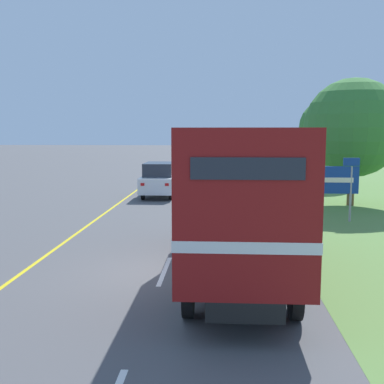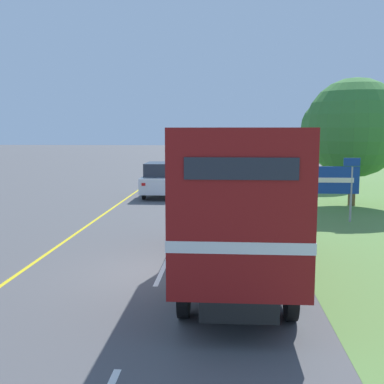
{
  "view_description": "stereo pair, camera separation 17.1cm",
  "coord_description": "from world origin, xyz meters",
  "views": [
    {
      "loc": [
        1.48,
        -12.09,
        3.73
      ],
      "look_at": [
        0.3,
        7.16,
        1.2
      ],
      "focal_mm": 45.0,
      "sensor_mm": 36.0,
      "label": 1
    },
    {
      "loc": [
        1.65,
        -12.08,
        3.73
      ],
      "look_at": [
        0.3,
        7.16,
        1.2
      ],
      "focal_mm": 45.0,
      "sensor_mm": 36.0,
      "label": 2
    }
  ],
  "objects": [
    {
      "name": "edge_line_yellow",
      "position": [
        -3.7,
        9.58,
        0.0
      ],
      "size": [
        0.12,
        53.33,
        0.01
      ],
      "primitive_type": "cube",
      "color": "yellow",
      "rests_on": "ground"
    },
    {
      "name": "lead_car_white",
      "position": [
        -1.94,
        14.27,
        0.96
      ],
      "size": [
        1.8,
        4.08,
        1.89
      ],
      "color": "black",
      "rests_on": "ground"
    },
    {
      "name": "ground_plane",
      "position": [
        0.0,
        0.0,
        0.0
      ],
      "size": [
        200.0,
        200.0,
        0.0
      ],
      "primitive_type": "plane",
      "color": "#515154"
    },
    {
      "name": "horse_trailer_truck",
      "position": [
        1.9,
        -0.33,
        2.08
      ],
      "size": [
        2.46,
        8.85,
        3.75
      ],
      "color": "black",
      "rests_on": "ground"
    },
    {
      "name": "centre_dash_mid_a",
      "position": [
        0.0,
        6.8,
        0.0
      ],
      "size": [
        0.12,
        2.6,
        0.01
      ],
      "primitive_type": "cube",
      "color": "white",
      "rests_on": "ground"
    },
    {
      "name": "roadside_tree_near",
      "position": [
        7.84,
        11.77,
        3.79
      ],
      "size": [
        4.77,
        4.77,
        6.18
      ],
      "color": "brown",
      "rests_on": "ground"
    },
    {
      "name": "centre_dash_farthest",
      "position": [
        0.0,
        26.6,
        0.0
      ],
      "size": [
        0.12,
        2.6,
        0.01
      ],
      "primitive_type": "cube",
      "color": "white",
      "rests_on": "ground"
    },
    {
      "name": "highway_sign",
      "position": [
        6.04,
        7.46,
        1.63
      ],
      "size": [
        2.01,
        0.09,
        2.59
      ],
      "color": "#9E9EA3",
      "rests_on": "ground"
    },
    {
      "name": "roadside_tree_mid",
      "position": [
        8.39,
        20.43,
        3.86
      ],
      "size": [
        3.58,
        3.58,
        5.67
      ],
      "color": "brown",
      "rests_on": "ground"
    },
    {
      "name": "centre_dash_near",
      "position": [
        0.0,
        0.2,
        0.0
      ],
      "size": [
        0.12,
        2.6,
        0.01
      ],
      "primitive_type": "cube",
      "color": "white",
      "rests_on": "ground"
    },
    {
      "name": "centre_dash_far",
      "position": [
        0.0,
        20.0,
        0.0
      ],
      "size": [
        0.12,
        2.6,
        0.01
      ],
      "primitive_type": "cube",
      "color": "white",
      "rests_on": "ground"
    },
    {
      "name": "centre_dash_mid_b",
      "position": [
        0.0,
        13.4,
        0.0
      ],
      "size": [
        0.12,
        2.6,
        0.01
      ],
      "primitive_type": "cube",
      "color": "white",
      "rests_on": "ground"
    }
  ]
}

